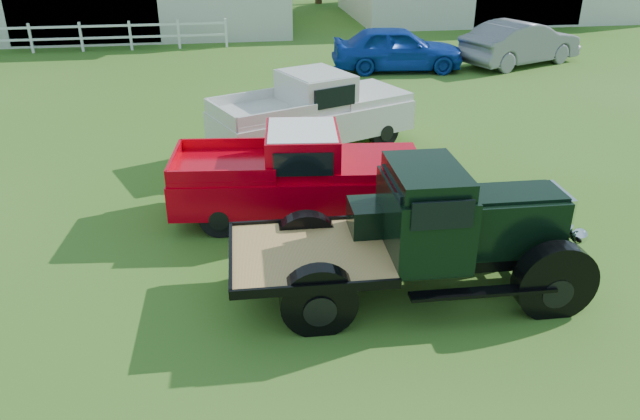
{
  "coord_description": "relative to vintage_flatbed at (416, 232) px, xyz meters",
  "views": [
    {
      "loc": [
        -1.18,
        -7.74,
        5.44
      ],
      "look_at": [
        0.2,
        1.2,
        1.05
      ],
      "focal_mm": 35.0,
      "sensor_mm": 36.0,
      "label": 1
    }
  ],
  "objects": [
    {
      "name": "ground",
      "position": [
        -1.51,
        -0.22,
        -1.05
      ],
      "size": [
        120.0,
        120.0,
        0.0
      ],
      "primitive_type": "plane",
      "color": "#316515"
    },
    {
      "name": "fence_rail",
      "position": [
        -9.51,
        19.78,
        -0.45
      ],
      "size": [
        14.2,
        0.16,
        1.2
      ],
      "primitive_type": null,
      "color": "white",
      "rests_on": "ground"
    },
    {
      "name": "vintage_flatbed",
      "position": [
        0.0,
        0.0,
        0.0
      ],
      "size": [
        5.35,
        2.24,
        2.1
      ],
      "primitive_type": null,
      "rotation": [
        0.0,
        0.0,
        -0.03
      ],
      "color": "black",
      "rests_on": "ground"
    },
    {
      "name": "red_pickup",
      "position": [
        -1.44,
        2.95,
        -0.16
      ],
      "size": [
        5.07,
        2.38,
        1.79
      ],
      "primitive_type": null,
      "rotation": [
        0.0,
        0.0,
        -0.1
      ],
      "color": "#BF000F",
      "rests_on": "ground"
    },
    {
      "name": "white_pickup",
      "position": [
        -0.63,
        6.65,
        -0.11
      ],
      "size": [
        5.46,
        3.79,
        1.87
      ],
      "primitive_type": null,
      "rotation": [
        0.0,
        0.0,
        0.4
      ],
      "color": "beige",
      "rests_on": "ground"
    },
    {
      "name": "misc_car_blue",
      "position": [
        3.64,
        14.47,
        -0.24
      ],
      "size": [
        4.91,
        2.35,
        1.62
      ],
      "primitive_type": "imported",
      "rotation": [
        0.0,
        0.0,
        1.48
      ],
      "color": "#0F36A1",
      "rests_on": "ground"
    },
    {
      "name": "misc_car_grey",
      "position": [
        8.54,
        14.7,
        -0.23
      ],
      "size": [
        5.26,
        3.55,
        1.64
      ],
      "primitive_type": "imported",
      "rotation": [
        0.0,
        0.0,
        1.97
      ],
      "color": "slate",
      "rests_on": "ground"
    }
  ]
}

